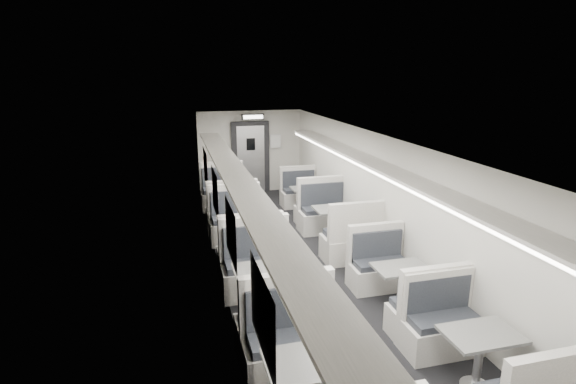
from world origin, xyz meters
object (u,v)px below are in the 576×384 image
booth_left_a (227,202)px  booth_left_c (268,294)px  booth_right_d (478,360)px  vestibule_door (251,158)px  booth_right_c (400,287)px  booth_left_b (242,237)px  booth_right_a (307,201)px  passenger (241,196)px  exit_sign (253,117)px  booth_right_b (337,226)px

booth_left_a → booth_left_c: size_ratio=0.98×
booth_right_d → vestibule_door: (-1.00, 9.07, 0.67)m
booth_left_c → booth_right_c: booth_left_c is taller
booth_left_a → vestibule_door: vestibule_door is taller
booth_left_a → vestibule_door: 2.56m
booth_left_b → booth_right_a: size_ratio=1.14×
booth_right_d → passenger: (-1.73, 6.31, 0.33)m
booth_left_b → exit_sign: exit_sign is taller
booth_left_b → booth_right_c: booth_left_b is taller
booth_left_c → booth_right_b: size_ratio=1.03×
passenger → booth_right_d: bearing=-58.3°
booth_left_c → vestibule_door: bearing=81.9°
booth_right_c → booth_right_d: (0.00, -1.82, 0.01)m
booth_left_a → booth_right_a: (2.00, -0.17, -0.05)m
booth_left_a → exit_sign: exit_sign is taller
booth_right_c → booth_left_c: bearing=174.4°
booth_right_a → booth_left_b: bearing=-132.1°
exit_sign → vestibule_door: bearing=90.0°
booth_right_d → booth_right_b: bearing=90.0°
booth_left_b → booth_right_b: (2.00, 0.15, 0.00)m
booth_left_a → booth_right_b: bearing=-48.3°
vestibule_door → booth_right_c: bearing=-82.1°
booth_left_a → booth_right_a: booth_left_a is taller
booth_right_a → passenger: (-1.73, -0.32, 0.34)m
booth_left_b → booth_right_a: 2.98m
booth_left_b → booth_right_d: (2.00, -4.41, -0.04)m
booth_right_b → booth_right_c: bearing=-90.0°
exit_sign → booth_right_c: bearing=-81.6°
booth_left_c → booth_right_c: size_ratio=1.17×
booth_right_a → vestibule_door: (-1.00, 2.44, 0.69)m
booth_left_c → booth_right_c: bearing=-5.6°
booth_right_b → booth_right_d: 4.56m
booth_left_b → booth_right_c: size_ratio=1.13×
booth_right_d → booth_left_a: bearing=106.4°
booth_left_c → booth_right_c: (2.00, -0.20, -0.06)m
booth_left_b → vestibule_door: size_ratio=1.08×
booth_right_d → passenger: size_ratio=1.47×
booth_left_a → booth_left_b: size_ratio=1.01×
booth_right_b → booth_right_c: booth_right_b is taller
booth_right_b → vestibule_door: bearing=102.5°
booth_right_d → exit_sign: 8.85m
booth_left_c → booth_right_a: 5.03m
booth_right_b → passenger: size_ratio=1.62×
passenger → vestibule_door: size_ratio=0.66×
booth_right_c → passenger: (-1.73, 4.49, 0.34)m
booth_left_c → vestibule_door: vestibule_door is taller
exit_sign → booth_left_a: bearing=-119.3°
booth_right_d → booth_right_c: bearing=90.0°
passenger → exit_sign: exit_sign is taller
booth_left_a → booth_left_b: bearing=-90.0°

